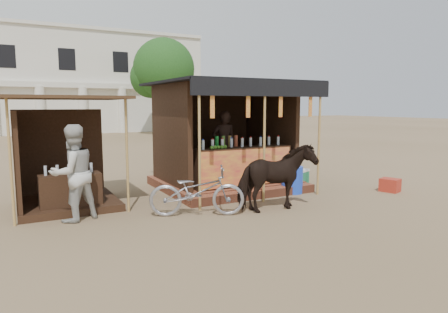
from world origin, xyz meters
The scene contains 11 objects.
ground centered at (0.00, 0.00, 0.00)m, with size 120.00×120.00×0.00m, color #846B4C.
main_stall centered at (1.00, 3.36, 1.03)m, with size 3.60×3.61×2.78m.
secondary_stall centered at (-3.17, 3.24, 0.85)m, with size 2.40×2.40×2.38m.
cow centered at (0.78, 0.76, 0.70)m, with size 0.75×1.66×1.40m, color black.
motorbike centered at (-0.82, 1.21, 0.50)m, with size 0.66×1.89×0.99m, color #9A9AA2.
bystander centered at (-3.02, 2.00, 0.92)m, with size 0.90×0.70×1.84m, color beige.
blue_barrel centered at (2.16, 2.00, 0.34)m, with size 0.54×0.54×0.67m, color blue.
red_crate centered at (4.46, 0.93, 0.17)m, with size 0.37×0.45×0.34m, color #A82B1C.
cooler centered at (2.79, 2.60, 0.23)m, with size 0.76×0.66×0.46m.
background_building centered at (-2.00, 29.94, 3.98)m, with size 26.00×7.45×8.18m.
tree centered at (5.81, 22.14, 4.63)m, with size 4.50×4.40×7.00m.
Camera 1 is at (-4.01, -5.89, 2.19)m, focal length 32.00 mm.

